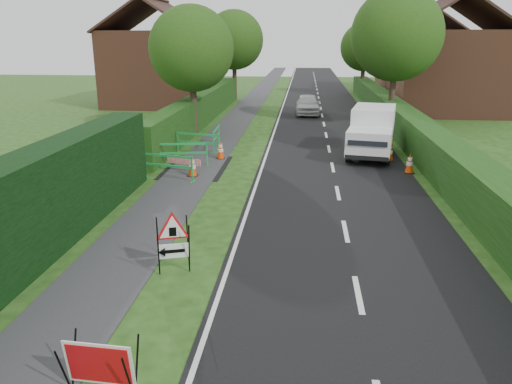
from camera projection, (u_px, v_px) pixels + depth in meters
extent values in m
plane|color=#1C3F12|center=(231.00, 315.00, 9.52)|extent=(120.00, 120.00, 0.00)
cube|color=black|center=(319.00, 99.00, 42.55)|extent=(6.00, 90.00, 0.02)
cube|color=#2D2D30|center=(255.00, 98.00, 43.06)|extent=(2.00, 90.00, 0.02)
cube|color=#14380F|center=(202.00, 123.00, 30.89)|extent=(1.00, 24.00, 1.80)
cube|color=#14380F|center=(411.00, 146.00, 24.13)|extent=(1.20, 50.00, 1.50)
cube|color=brown|center=(157.00, 69.00, 38.13)|extent=(7.00, 7.00, 5.50)
cube|color=#331E19|center=(131.00, 16.00, 37.15)|extent=(4.00, 7.40, 2.58)
cube|color=#331E19|center=(177.00, 15.00, 36.83)|extent=(4.00, 7.40, 2.58)
cube|color=#331E19|center=(153.00, 0.00, 36.66)|extent=(0.25, 7.40, 0.18)
cube|color=brown|center=(447.00, 72.00, 34.31)|extent=(7.00, 7.00, 5.50)
cube|color=#331E19|center=(427.00, 13.00, 33.32)|extent=(4.00, 7.40, 2.58)
cube|color=#331E19|center=(481.00, 13.00, 33.00)|extent=(4.00, 7.40, 2.58)
cube|color=brown|center=(418.00, 62.00, 47.52)|extent=(7.00, 7.00, 5.50)
cube|color=#331E19|center=(403.00, 20.00, 46.54)|extent=(4.00, 7.40, 2.58)
cube|color=#331E19|center=(442.00, 20.00, 46.21)|extent=(4.00, 7.40, 2.58)
cube|color=#331E19|center=(424.00, 7.00, 46.05)|extent=(0.25, 7.40, 0.18)
cylinder|color=#2D2116|center=(194.00, 110.00, 26.66)|extent=(0.36, 0.36, 2.62)
sphere|color=#1D4312|center=(192.00, 49.00, 25.71)|extent=(4.40, 4.40, 4.40)
cylinder|color=#2D2116|center=(391.00, 100.00, 29.40)|extent=(0.36, 0.36, 2.97)
sphere|color=#1D4312|center=(397.00, 35.00, 28.30)|extent=(5.20, 5.20, 5.20)
cylinder|color=#2D2116|center=(235.00, 83.00, 41.84)|extent=(0.36, 0.36, 2.80)
sphere|color=#1D4312|center=(234.00, 40.00, 40.82)|extent=(4.80, 4.80, 4.80)
cylinder|color=#2D2116|center=(362.00, 82.00, 44.68)|extent=(0.36, 0.36, 2.45)
sphere|color=#1D4312|center=(364.00, 47.00, 43.79)|extent=(4.20, 4.20, 4.20)
cylinder|color=black|center=(63.00, 371.00, 7.22)|extent=(0.05, 0.31, 0.86)
cylinder|color=black|center=(74.00, 358.00, 7.52)|extent=(0.05, 0.31, 0.86)
cylinder|color=black|center=(128.00, 378.00, 7.07)|extent=(0.05, 0.31, 0.86)
cylinder|color=black|center=(137.00, 364.00, 7.37)|extent=(0.05, 0.31, 0.86)
cube|color=white|center=(99.00, 364.00, 7.25)|extent=(1.06, 0.19, 0.75)
cube|color=red|center=(99.00, 365.00, 7.24)|extent=(0.96, 0.17, 0.65)
cylinder|color=black|center=(158.00, 251.00, 10.79)|extent=(0.15, 0.37, 1.23)
cylinder|color=black|center=(158.00, 246.00, 11.08)|extent=(0.15, 0.37, 1.23)
cylinder|color=black|center=(189.00, 249.00, 10.93)|extent=(0.15, 0.37, 1.23)
cylinder|color=black|center=(188.00, 243.00, 11.22)|extent=(0.15, 0.37, 1.23)
cube|color=white|center=(174.00, 251.00, 11.01)|extent=(0.66, 0.23, 0.33)
cube|color=black|center=(174.00, 251.00, 10.99)|extent=(0.47, 0.16, 0.08)
cone|color=black|center=(162.00, 252.00, 10.94)|extent=(0.21, 0.24, 0.20)
cube|color=black|center=(173.00, 232.00, 10.85)|extent=(0.15, 0.06, 0.20)
cube|color=silver|center=(373.00, 126.00, 22.57)|extent=(2.29, 3.15, 1.71)
cube|color=silver|center=(369.00, 142.00, 20.69)|extent=(2.10, 2.15, 1.05)
cube|color=black|center=(368.00, 140.00, 19.80)|extent=(1.57, 0.50, 0.48)
cube|color=yellow|center=(350.00, 143.00, 22.26)|extent=(0.86, 4.31, 0.21)
cube|color=yellow|center=(392.00, 145.00, 21.77)|extent=(0.86, 4.31, 0.21)
cube|color=black|center=(367.00, 158.00, 20.02)|extent=(1.73, 0.44, 0.18)
cylinder|color=black|center=(349.00, 154.00, 21.02)|extent=(0.35, 0.74, 0.71)
cylinder|color=black|center=(388.00, 156.00, 20.59)|extent=(0.35, 0.74, 0.71)
cylinder|color=black|center=(356.00, 141.00, 23.64)|extent=(0.35, 0.74, 0.71)
cylinder|color=black|center=(390.00, 143.00, 23.20)|extent=(0.35, 0.74, 0.71)
cube|color=black|center=(409.00, 173.00, 19.42)|extent=(0.38, 0.38, 0.04)
cone|color=#EF4007|center=(410.00, 163.00, 19.30)|extent=(0.32, 0.32, 0.75)
cylinder|color=white|center=(410.00, 164.00, 19.31)|extent=(0.25, 0.25, 0.14)
cylinder|color=white|center=(410.00, 159.00, 19.26)|extent=(0.17, 0.17, 0.10)
cube|color=black|center=(389.00, 160.00, 21.36)|extent=(0.38, 0.38, 0.04)
cone|color=#EF4007|center=(390.00, 151.00, 21.25)|extent=(0.32, 0.32, 0.75)
cylinder|color=white|center=(390.00, 152.00, 21.26)|extent=(0.25, 0.25, 0.14)
cylinder|color=white|center=(390.00, 148.00, 21.20)|extent=(0.17, 0.17, 0.10)
cube|color=black|center=(372.00, 146.00, 24.20)|extent=(0.38, 0.38, 0.04)
cone|color=#EF4007|center=(373.00, 138.00, 24.08)|extent=(0.32, 0.32, 0.75)
cylinder|color=white|center=(373.00, 139.00, 24.09)|extent=(0.25, 0.25, 0.14)
cylinder|color=white|center=(373.00, 135.00, 24.04)|extent=(0.17, 0.17, 0.10)
cube|color=black|center=(193.00, 176.00, 18.96)|extent=(0.38, 0.38, 0.04)
cone|color=#EF4007|center=(192.00, 166.00, 18.84)|extent=(0.32, 0.32, 0.75)
cylinder|color=white|center=(192.00, 167.00, 18.85)|extent=(0.25, 0.25, 0.14)
cylinder|color=white|center=(192.00, 162.00, 18.80)|extent=(0.17, 0.17, 0.10)
cube|color=black|center=(221.00, 158.00, 21.70)|extent=(0.38, 0.38, 0.04)
cone|color=#EF4007|center=(220.00, 149.00, 21.58)|extent=(0.32, 0.32, 0.75)
cylinder|color=white|center=(220.00, 150.00, 21.60)|extent=(0.25, 0.25, 0.14)
cylinder|color=white|center=(220.00, 146.00, 21.54)|extent=(0.17, 0.17, 0.10)
cube|color=#1B9440|center=(144.00, 165.00, 18.66)|extent=(0.06, 0.06, 1.00)
cube|color=#1B9440|center=(192.00, 169.00, 18.00)|extent=(0.06, 0.06, 1.00)
cube|color=#1B9440|center=(167.00, 156.00, 18.21)|extent=(1.95, 0.55, 0.08)
cube|color=#1B9440|center=(168.00, 166.00, 18.32)|extent=(1.95, 0.55, 0.08)
cube|color=#1B9440|center=(145.00, 177.00, 18.80)|extent=(0.15, 0.35, 0.04)
cube|color=#1B9440|center=(193.00, 182.00, 18.14)|extent=(0.15, 0.35, 0.04)
cube|color=#1B9440|center=(158.00, 154.00, 20.29)|extent=(0.06, 0.06, 1.00)
cube|color=#1B9440|center=(207.00, 154.00, 20.39)|extent=(0.06, 0.06, 1.00)
cube|color=#1B9440|center=(182.00, 144.00, 20.21)|extent=(1.99, 0.35, 0.08)
cube|color=#1B9440|center=(183.00, 153.00, 20.32)|extent=(1.99, 0.35, 0.08)
cube|color=#1B9440|center=(159.00, 166.00, 20.43)|extent=(0.11, 0.36, 0.04)
cube|color=#1B9440|center=(207.00, 165.00, 20.53)|extent=(0.11, 0.36, 0.04)
cube|color=#1B9440|center=(178.00, 142.00, 22.62)|extent=(0.06, 0.06, 1.00)
cube|color=#1B9440|center=(219.00, 145.00, 22.05)|extent=(0.06, 0.06, 1.00)
cube|color=#1B9440|center=(198.00, 134.00, 22.21)|extent=(1.97, 0.46, 0.08)
cube|color=#1B9440|center=(198.00, 143.00, 22.32)|extent=(1.97, 0.46, 0.08)
cube|color=#1B9440|center=(178.00, 153.00, 22.76)|extent=(0.13, 0.35, 0.04)
cube|color=#1B9440|center=(219.00, 156.00, 22.19)|extent=(0.13, 0.35, 0.04)
cube|color=#1B9440|center=(214.00, 142.00, 22.60)|extent=(0.05, 0.05, 1.00)
cube|color=#1B9440|center=(219.00, 134.00, 24.51)|extent=(0.05, 0.05, 1.00)
cube|color=#1B9440|center=(216.00, 129.00, 23.43)|extent=(0.13, 2.00, 0.08)
cube|color=#1B9440|center=(216.00, 137.00, 23.54)|extent=(0.13, 2.00, 0.08)
cube|color=#1B9440|center=(214.00, 153.00, 22.74)|extent=(0.35, 0.07, 0.04)
cube|color=#1B9440|center=(219.00, 144.00, 24.65)|extent=(0.35, 0.07, 0.04)
cube|color=red|center=(184.00, 172.00, 19.52)|extent=(1.43, 0.52, 0.25)
imported|color=silver|center=(308.00, 104.00, 34.01)|extent=(1.69, 4.00, 1.35)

